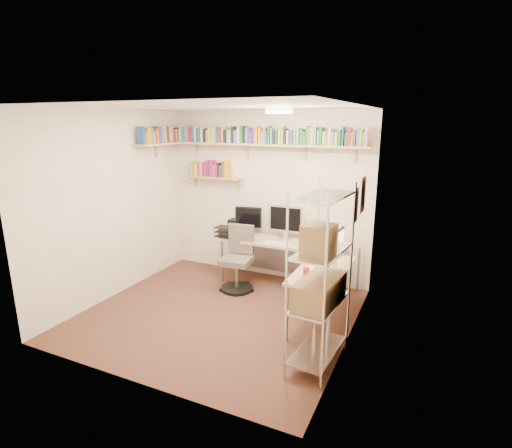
{
  "coord_description": "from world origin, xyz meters",
  "views": [
    {
      "loc": [
        2.34,
        -3.95,
        2.35
      ],
      "look_at": [
        0.27,
        0.55,
        1.07
      ],
      "focal_mm": 28.0,
      "sensor_mm": 36.0,
      "label": 1
    }
  ],
  "objects": [
    {
      "name": "ground",
      "position": [
        0.0,
        0.0,
        0.0
      ],
      "size": [
        3.2,
        3.2,
        0.0
      ],
      "primitive_type": "plane",
      "color": "#46291E",
      "rests_on": "ground"
    },
    {
      "name": "room_shell",
      "position": [
        0.0,
        0.0,
        1.55
      ],
      "size": [
        3.24,
        3.04,
        2.52
      ],
      "color": "beige",
      "rests_on": "ground"
    },
    {
      "name": "wall_shelves",
      "position": [
        -0.43,
        1.3,
        2.02
      ],
      "size": [
        3.12,
        1.09,
        0.79
      ],
      "color": "tan",
      "rests_on": "ground"
    },
    {
      "name": "corner_desk",
      "position": [
        0.48,
        0.96,
        0.67
      ],
      "size": [
        2.09,
        1.73,
        1.18
      ],
      "color": "tan",
      "rests_on": "ground"
    },
    {
      "name": "office_chair",
      "position": [
        -0.13,
        0.8,
        0.39
      ],
      "size": [
        0.49,
        0.49,
        0.92
      ],
      "rotation": [
        0.0,
        0.0,
        0.09
      ],
      "color": "black",
      "rests_on": "ground"
    },
    {
      "name": "wire_rack",
      "position": [
        1.42,
        -0.52,
        0.93
      ],
      "size": [
        0.44,
        0.8,
        1.79
      ],
      "rotation": [
        0.0,
        0.0,
        -0.09
      ],
      "color": "silver",
      "rests_on": "ground"
    }
  ]
}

